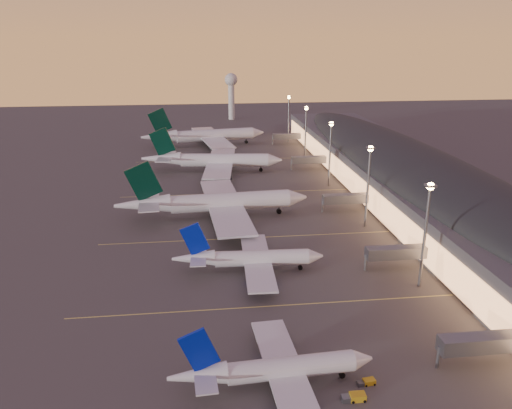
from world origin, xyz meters
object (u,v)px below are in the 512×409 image
(airliner_narrow_south, at_px, (274,370))
(baggage_tug_a, at_px, (355,397))
(baggage_tug_b, at_px, (367,382))
(airliner_wide_mid, at_px, (212,160))
(airliner_wide_far, at_px, (205,136))
(radar_tower, at_px, (231,88))
(airliner_wide_near, at_px, (214,203))
(airliner_narrow_north, at_px, (249,259))

(airliner_narrow_south, distance_m, baggage_tug_a, 14.00)
(airliner_narrow_south, relative_size, baggage_tug_b, 10.83)
(airliner_wide_mid, height_order, airliner_wide_far, airliner_wide_far)
(radar_tower, relative_size, baggage_tug_b, 9.90)
(airliner_wide_near, xyz_separation_m, baggage_tug_a, (19.39, -90.18, -4.67))
(airliner_narrow_south, xyz_separation_m, airliner_wide_far, (-7.19, 200.22, 2.30))
(airliner_wide_mid, xyz_separation_m, radar_tower, (19.21, 146.65, 16.77))
(radar_tower, bearing_deg, airliner_narrow_north, -93.17)
(airliner_wide_near, relative_size, radar_tower, 1.95)
(airliner_narrow_south, xyz_separation_m, baggage_tug_a, (12.75, -5.10, -2.74))
(airliner_wide_near, bearing_deg, baggage_tug_a, -81.83)
(airliner_wide_near, bearing_deg, airliner_narrow_north, -84.11)
(airliner_wide_far, xyz_separation_m, baggage_tug_b, (23.23, -201.75, -5.16))
(airliner_narrow_north, distance_m, airliner_wide_far, 156.19)
(airliner_narrow_south, relative_size, airliner_wide_mid, 0.57)
(airliner_wide_mid, bearing_deg, baggage_tug_b, -75.29)
(airliner_wide_far, distance_m, radar_tower, 95.05)
(airliner_narrow_north, bearing_deg, baggage_tug_a, -73.64)
(airliner_wide_near, xyz_separation_m, airliner_wide_mid, (1.59, 59.66, -0.11))
(airliner_narrow_north, bearing_deg, radar_tower, 89.19)
(airliner_narrow_south, distance_m, baggage_tug_b, 16.36)
(airliner_narrow_south, xyz_separation_m, baggage_tug_b, (16.04, -1.53, -2.86))
(airliner_narrow_south, xyz_separation_m, airliner_wide_mid, (-5.05, 144.75, 1.81))
(airliner_narrow_north, relative_size, baggage_tug_b, 11.67)
(radar_tower, bearing_deg, baggage_tug_a, -90.27)
(airliner_wide_far, distance_m, baggage_tug_b, 203.15)
(airliner_narrow_south, bearing_deg, baggage_tug_b, -8.69)
(airliner_narrow_north, distance_m, baggage_tug_b, 48.44)
(airliner_narrow_south, xyz_separation_m, airliner_wide_near, (-6.65, 85.08, 1.92))
(airliner_wide_near, height_order, baggage_tug_b, airliner_wide_near)
(airliner_wide_near, distance_m, baggage_tug_a, 92.36)
(radar_tower, bearing_deg, airliner_wide_near, -95.76)
(airliner_narrow_south, bearing_deg, airliner_narrow_north, 86.17)
(airliner_wide_near, distance_m, airliner_wide_mid, 59.69)
(baggage_tug_a, bearing_deg, airliner_narrow_south, 158.47)
(airliner_narrow_south, relative_size, airliner_narrow_north, 0.93)
(airliner_narrow_north, xyz_separation_m, airliner_wide_far, (-7.64, 155.99, 2.05))
(baggage_tug_a, bearing_deg, airliner_wide_mid, 97.04)
(airliner_narrow_north, bearing_deg, baggage_tug_b, -68.82)
(airliner_wide_near, xyz_separation_m, baggage_tug_b, (22.69, -86.61, -4.78))
(airliner_narrow_south, height_order, baggage_tug_b, airliner_narrow_south)
(airliner_wide_mid, distance_m, baggage_tug_a, 150.97)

